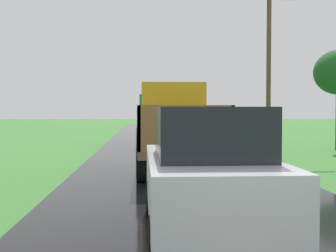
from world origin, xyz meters
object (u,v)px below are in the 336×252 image
banana_truck_near (175,126)px  following_car (207,171)px  utility_pole_roadside (269,65)px  banana_truck_far (158,119)px

banana_truck_near → following_car: 7.70m
banana_truck_near → utility_pole_roadside: bearing=48.1°
utility_pole_roadside → following_car: size_ratio=1.77×
banana_truck_near → banana_truck_far: (-0.15, 10.82, 0.01)m
following_car → banana_truck_near: bearing=89.2°
banana_truck_far → following_car: size_ratio=1.42×
banana_truck_far → utility_pole_roadside: (4.64, -5.82, 2.48)m
banana_truck_far → utility_pole_roadside: 7.85m
utility_pole_roadside → following_car: (-4.59, -12.68, -2.88)m
utility_pole_roadside → banana_truck_far: bearing=128.5°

